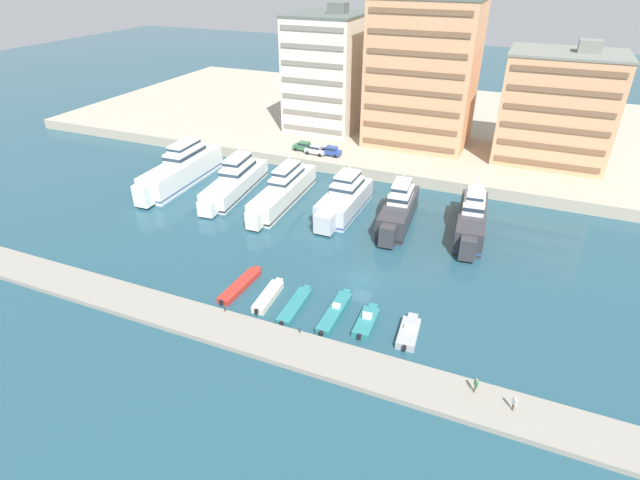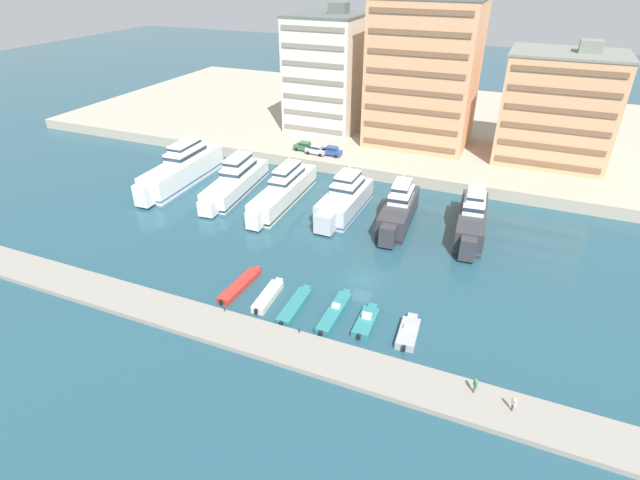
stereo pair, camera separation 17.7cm
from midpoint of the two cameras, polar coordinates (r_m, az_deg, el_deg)
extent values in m
plane|color=#234C5B|center=(63.75, 4.93, -4.57)|extent=(400.00, 400.00, 0.00)
cube|color=#ADA38E|center=(122.69, 15.21, 12.29)|extent=(180.00, 70.00, 2.07)
cube|color=gray|center=(52.35, -0.59, -13.03)|extent=(120.00, 5.22, 0.59)
cube|color=white|center=(93.47, -15.34, 7.54)|extent=(5.29, 19.65, 4.18)
cube|color=white|center=(85.75, -19.42, 4.91)|extent=(2.63, 2.40, 3.55)
cube|color=#334C7F|center=(93.97, -15.23, 6.77)|extent=(5.35, 19.84, 0.24)
cube|color=white|center=(93.55, -15.07, 9.53)|extent=(3.89, 8.31, 1.70)
cube|color=#233342|center=(93.49, -15.08, 9.63)|extent=(3.94, 8.39, 0.61)
cube|color=white|center=(93.08, -15.19, 10.36)|extent=(3.04, 6.48, 1.20)
cube|color=#233342|center=(93.04, -15.20, 10.43)|extent=(3.07, 6.55, 0.43)
cylinder|color=silver|center=(93.56, -14.88, 11.47)|extent=(0.16, 0.16, 1.80)
cube|color=white|center=(101.57, -11.99, 9.16)|extent=(3.97, 1.03, 0.20)
cube|color=white|center=(88.16, -9.51, 6.38)|extent=(6.35, 18.26, 2.84)
cube|color=white|center=(80.20, -12.62, 3.66)|extent=(2.76, 2.55, 2.42)
cube|color=black|center=(88.52, -9.46, 5.83)|extent=(6.41, 18.44, 0.24)
cube|color=white|center=(88.41, -9.25, 8.04)|extent=(4.33, 7.83, 1.62)
cube|color=#233342|center=(88.36, -9.26, 8.14)|extent=(4.38, 7.91, 0.58)
cube|color=white|center=(87.87, -9.33, 8.96)|extent=(3.37, 6.11, 1.42)
cube|color=#233342|center=(87.82, -9.34, 9.05)|extent=(3.42, 6.17, 0.51)
cylinder|color=silver|center=(88.27, -9.10, 10.19)|extent=(0.16, 0.16, 1.80)
cube|color=white|center=(96.19, -7.03, 8.18)|extent=(4.00, 1.28, 0.20)
cube|color=silver|center=(83.20, -4.08, 5.41)|extent=(4.64, 19.24, 3.23)
cube|color=silver|center=(74.81, -7.42, 2.35)|extent=(2.26, 2.06, 2.75)
cube|color=black|center=(83.64, -4.05, 4.76)|extent=(4.68, 19.43, 0.24)
cube|color=white|center=(83.48, -3.72, 7.22)|extent=(3.38, 8.13, 1.32)
cube|color=#233342|center=(83.43, -3.72, 7.30)|extent=(3.42, 8.21, 0.48)
cube|color=white|center=(82.99, -3.75, 8.05)|extent=(2.64, 6.34, 1.28)
cube|color=#233342|center=(82.95, -3.75, 8.13)|extent=(2.67, 6.40, 0.46)
cylinder|color=silver|center=(83.46, -3.44, 9.32)|extent=(0.16, 0.16, 1.80)
cube|color=silver|center=(91.88, -1.44, 7.42)|extent=(3.41, 1.02, 0.20)
cube|color=silver|center=(79.79, 2.91, 4.39)|extent=(5.06, 13.79, 3.37)
cube|color=silver|center=(73.10, 0.66, 1.99)|extent=(2.74, 2.50, 2.87)
cube|color=#334C7F|center=(80.26, 2.89, 3.69)|extent=(5.11, 13.93, 0.24)
cube|color=white|center=(79.66, 3.22, 6.27)|extent=(3.91, 5.80, 1.50)
cube|color=#233342|center=(79.60, 3.22, 6.37)|extent=(3.96, 5.86, 0.54)
cube|color=white|center=(79.12, 3.25, 7.17)|extent=(3.05, 4.53, 1.23)
cube|color=#233342|center=(79.08, 3.25, 7.26)|extent=(3.09, 4.57, 0.44)
cylinder|color=silver|center=(79.31, 3.50, 8.40)|extent=(0.16, 0.16, 1.80)
cube|color=silver|center=(86.39, 4.64, 5.84)|extent=(4.22, 0.93, 0.20)
cube|color=#333338|center=(77.02, 9.04, 3.13)|extent=(4.89, 14.07, 3.55)
cube|color=#333338|center=(70.16, 7.80, 0.50)|extent=(2.30, 2.11, 3.02)
cube|color=black|center=(77.54, 8.97, 2.37)|extent=(4.93, 14.21, 0.24)
cube|color=white|center=(76.87, 9.34, 5.13)|extent=(3.47, 6.01, 1.49)
cube|color=#233342|center=(76.81, 9.35, 5.23)|extent=(3.51, 6.07, 0.53)
cube|color=white|center=(76.32, 9.42, 6.07)|extent=(2.70, 4.69, 1.27)
cube|color=#233342|center=(76.27, 9.43, 6.16)|extent=(2.74, 4.73, 0.46)
cylinder|color=silver|center=(76.52, 9.64, 7.37)|extent=(0.16, 0.16, 1.80)
cube|color=#333338|center=(83.94, 9.98, 4.77)|extent=(3.40, 1.13, 0.20)
cube|color=#333338|center=(76.74, 16.98, 2.03)|extent=(5.13, 15.25, 3.56)
cube|color=#333338|center=(69.31, 16.60, -0.95)|extent=(2.27, 2.09, 3.03)
cube|color=#334C7F|center=(77.26, 16.86, 1.27)|extent=(5.18, 15.40, 0.24)
cube|color=white|center=(76.65, 17.31, 4.10)|extent=(3.53, 6.53, 1.59)
cube|color=#233342|center=(76.58, 17.33, 4.21)|extent=(3.57, 6.59, 0.57)
cube|color=white|center=(76.08, 17.47, 5.06)|extent=(2.75, 5.09, 1.23)
cube|color=#233342|center=(76.03, 17.48, 5.14)|extent=(2.78, 5.14, 0.44)
cylinder|color=silver|center=(76.37, 17.67, 6.36)|extent=(0.16, 0.16, 1.80)
cube|color=#333338|center=(84.25, 17.20, 3.93)|extent=(3.32, 1.18, 0.20)
cube|color=red|center=(62.63, -9.10, -5.18)|extent=(1.86, 7.55, 0.72)
cube|color=red|center=(65.40, -7.16, -3.35)|extent=(0.90, 0.75, 0.61)
cube|color=black|center=(60.01, -11.17, -6.98)|extent=(0.37, 0.29, 0.60)
cube|color=beige|center=(60.19, -5.91, -6.46)|extent=(1.95, 6.09, 0.86)
cube|color=beige|center=(62.63, -4.65, -4.78)|extent=(0.90, 0.76, 0.73)
cube|color=silver|center=(60.10, -5.76, -5.68)|extent=(0.90, 0.65, 0.55)
cube|color=#283847|center=(60.26, -5.66, -5.47)|extent=(0.79, 0.13, 0.33)
cube|color=black|center=(57.85, -7.24, -8.09)|extent=(0.38, 0.30, 0.60)
cube|color=teal|center=(58.60, -2.86, -7.56)|extent=(1.85, 6.89, 0.71)
cube|color=teal|center=(61.35, -1.44, -5.59)|extent=(0.92, 0.76, 0.61)
cube|color=black|center=(55.96, -4.38, -9.51)|extent=(0.37, 0.29, 0.60)
cube|color=teal|center=(57.35, 1.71, -8.37)|extent=(1.64, 7.59, 0.90)
cube|color=teal|center=(60.44, 3.14, -6.13)|extent=(0.89, 0.73, 0.76)
cube|color=silver|center=(57.37, 1.93, -7.52)|extent=(0.89, 0.60, 0.42)
cube|color=#283847|center=(57.54, 2.03, -7.32)|extent=(0.80, 0.08, 0.25)
cube|color=black|center=(54.40, 0.17, -10.63)|extent=(0.36, 0.28, 0.60)
cube|color=teal|center=(56.41, 5.33, -9.38)|extent=(2.09, 5.11, 0.73)
cube|color=teal|center=(58.62, 6.12, -7.69)|extent=(1.07, 0.89, 0.62)
cube|color=silver|center=(56.28, 5.47, -8.62)|extent=(1.06, 0.64, 0.60)
cube|color=#283847|center=(56.44, 5.55, -8.39)|extent=(0.94, 0.12, 0.36)
cube|color=black|center=(54.31, 4.54, -10.95)|extent=(0.37, 0.29, 0.60)
cube|color=#9EA3A8|center=(55.45, 10.12, -10.50)|extent=(2.35, 4.94, 0.87)
cube|color=#9EA3A8|center=(57.62, 10.60, -8.77)|extent=(1.16, 0.98, 0.74)
cube|color=silver|center=(55.34, 10.24, -9.78)|extent=(1.14, 0.68, 0.36)
cube|color=#283847|center=(55.52, 10.29, -9.56)|extent=(1.00, 0.16, 0.21)
cube|color=black|center=(53.40, 9.65, -12.10)|extent=(0.38, 0.31, 0.60)
cube|color=#2D6642|center=(100.39, -1.78, 10.55)|extent=(4.21, 2.00, 0.80)
cube|color=#2D6642|center=(100.08, -1.71, 10.94)|extent=(2.21, 1.71, 0.68)
cube|color=#1E2833|center=(100.08, -1.71, 10.94)|extent=(2.17, 1.72, 0.37)
cylinder|color=black|center=(100.46, -2.70, 10.31)|extent=(0.65, 0.27, 0.64)
cylinder|color=black|center=(101.85, -2.22, 10.59)|extent=(0.65, 0.27, 0.64)
cylinder|color=black|center=(99.21, -1.33, 10.08)|extent=(0.65, 0.27, 0.64)
cylinder|color=black|center=(100.62, -0.86, 10.37)|extent=(0.65, 0.27, 0.64)
cube|color=#B7BCC1|center=(98.44, -0.41, 10.17)|extent=(4.22, 2.01, 0.80)
cube|color=#B7BCC1|center=(98.12, -0.34, 10.56)|extent=(2.21, 1.72, 0.68)
cube|color=#1E2833|center=(98.12, -0.34, 10.56)|extent=(2.17, 1.73, 0.37)
cylinder|color=black|center=(98.47, -1.35, 9.92)|extent=(0.65, 0.27, 0.64)
cylinder|color=black|center=(99.88, -0.88, 10.22)|extent=(0.65, 0.27, 0.64)
cylinder|color=black|center=(97.28, 0.06, 9.67)|extent=(0.65, 0.27, 0.64)
cylinder|color=black|center=(98.70, 0.53, 9.98)|extent=(0.65, 0.27, 0.64)
cube|color=#28428E|center=(97.82, 1.34, 10.03)|extent=(4.18, 1.90, 0.80)
cube|color=#28428E|center=(97.51, 1.42, 10.43)|extent=(2.18, 1.66, 0.68)
cube|color=#1E2833|center=(97.51, 1.42, 10.43)|extent=(2.13, 1.68, 0.37)
cylinder|color=black|center=(97.77, 0.39, 9.78)|extent=(0.65, 0.25, 0.64)
cylinder|color=black|center=(99.21, 0.82, 10.08)|extent=(0.65, 0.25, 0.64)
cylinder|color=black|center=(96.71, 1.86, 9.54)|extent=(0.65, 0.25, 0.64)
cylinder|color=black|center=(98.17, 2.27, 9.84)|extent=(0.65, 0.25, 0.64)
cube|color=silver|center=(113.49, 1.00, 18.50)|extent=(14.62, 16.76, 23.12)
cube|color=gray|center=(108.37, -0.78, 12.55)|extent=(13.45, 0.24, 0.90)
cube|color=gray|center=(107.44, -0.80, 14.23)|extent=(13.45, 0.24, 0.90)
cube|color=gray|center=(106.60, -0.81, 15.94)|extent=(13.45, 0.24, 0.90)
cube|color=gray|center=(105.85, -0.82, 17.68)|extent=(13.45, 0.24, 0.90)
cube|color=gray|center=(105.21, -0.83, 19.43)|extent=(13.45, 0.24, 0.90)
cube|color=gray|center=(104.66, -0.85, 21.21)|extent=(13.45, 0.24, 0.90)
cube|color=gray|center=(104.22, -0.86, 23.01)|extent=(13.45, 0.24, 0.90)
cube|color=#56605B|center=(111.78, 1.06, 24.42)|extent=(14.91, 17.09, 0.40)
cube|color=#56605B|center=(110.87, 2.22, 24.99)|extent=(3.60, 3.20, 2.00)
cube|color=tan|center=(104.39, 11.81, 18.04)|extent=(19.72, 15.69, 27.10)
cube|color=brown|center=(99.94, 10.09, 10.61)|extent=(18.15, 0.24, 0.90)
cube|color=brown|center=(98.90, 10.26, 12.46)|extent=(18.15, 0.24, 0.90)
cube|color=brown|center=(97.97, 10.44, 14.35)|extent=(18.15, 0.24, 0.90)
cube|color=brown|center=(97.15, 10.63, 16.27)|extent=(18.15, 0.24, 0.90)
cube|color=brown|center=(96.44, 10.82, 18.22)|extent=(18.15, 0.24, 0.90)
cube|color=brown|center=(95.85, 11.03, 20.20)|extent=(18.15, 0.24, 0.90)
cube|color=brown|center=(95.37, 11.23, 22.20)|extent=(18.15, 0.24, 0.90)
cube|color=brown|center=(95.01, 11.45, 24.22)|extent=(18.15, 0.24, 0.90)
cube|color=tan|center=(102.68, 25.54, 13.33)|extent=(18.99, 14.44, 19.07)
cube|color=brown|center=(97.91, 24.49, 7.89)|extent=(17.48, 0.24, 0.90)
cube|color=brown|center=(96.91, 24.89, 9.62)|extent=(17.48, 0.24, 0.90)
cube|color=brown|center=(96.01, 25.29, 11.38)|extent=(17.48, 0.24, 0.90)
cube|color=brown|center=(95.20, 25.71, 13.18)|extent=(17.48, 0.24, 0.90)
cube|color=brown|center=(94.49, 26.14, 15.00)|extent=(17.48, 0.24, 0.90)
cube|color=brown|center=(93.89, 26.58, 16.85)|extent=(17.48, 0.24, 0.90)
cube|color=gray|center=(100.82, 26.79, 18.58)|extent=(19.37, 14.73, 0.40)
cube|color=gray|center=(100.82, 28.62, 18.87)|extent=(3.60, 3.20, 2.00)
cylinder|color=#7A6B56|center=(50.16, 17.34, -16.02)|extent=(0.13, 0.13, 0.82)
cylinder|color=#7A6B56|center=(50.26, 17.29, -15.89)|extent=(0.13, 0.13, 0.82)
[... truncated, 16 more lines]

